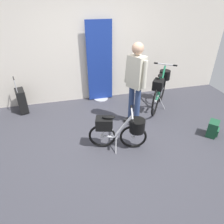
{
  "coord_description": "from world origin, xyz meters",
  "views": [
    {
      "loc": [
        -0.73,
        -2.64,
        2.36
      ],
      "look_at": [
        0.01,
        0.29,
        0.55
      ],
      "focal_mm": 31.84,
      "sensor_mm": 36.0,
      "label": 1
    }
  ],
  "objects": [
    {
      "name": "floor_banner_stand",
      "position": [
        0.13,
        1.9,
        0.86
      ],
      "size": [
        0.6,
        0.36,
        1.89
      ],
      "color": "#B7B7BC",
      "rests_on": "ground_plane"
    },
    {
      "name": "back_wall",
      "position": [
        0.0,
        2.08,
        1.4
      ],
      "size": [
        6.96,
        0.1,
        2.8
      ],
      "primitive_type": "cube",
      "color": "silver",
      "rests_on": "ground_plane"
    },
    {
      "name": "display_bike_left",
      "position": [
        1.4,
        1.19,
        0.49
      ],
      "size": [
        0.91,
        1.14,
        0.98
      ],
      "color": "black",
      "rests_on": "ground_plane"
    },
    {
      "name": "visitor_near_wall",
      "position": [
        0.58,
        0.7,
        0.94
      ],
      "size": [
        0.38,
        0.46,
        1.64
      ],
      "color": "navy",
      "rests_on": "ground_plane"
    },
    {
      "name": "folding_bike_foreground",
      "position": [
        0.08,
        -0.03,
        0.39
      ],
      "size": [
        0.98,
        0.52,
        0.72
      ],
      "color": "black",
      "rests_on": "ground_plane"
    },
    {
      "name": "rolling_suitcase",
      "position": [
        -1.73,
        1.72,
        0.28
      ],
      "size": [
        0.26,
        0.39,
        0.83
      ],
      "color": "black",
      "rests_on": "ground_plane"
    },
    {
      "name": "backpack_on_floor",
      "position": [
        1.88,
        -0.14,
        0.15
      ],
      "size": [
        0.29,
        0.29,
        0.31
      ],
      "color": "#19472D",
      "rests_on": "ground_plane"
    },
    {
      "name": "ground_plane",
      "position": [
        0.0,
        0.0,
        0.0
      ],
      "size": [
        6.96,
        6.96,
        0.0
      ],
      "primitive_type": "plane",
      "color": "#38383F"
    }
  ]
}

